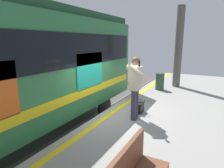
{
  "coord_description": "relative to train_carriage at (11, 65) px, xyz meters",
  "views": [
    {
      "loc": [
        4.9,
        2.83,
        3.08
      ],
      "look_at": [
        0.08,
        0.3,
        1.87
      ],
      "focal_mm": 30.83,
      "sensor_mm": 36.0,
      "label": 1
    }
  ],
  "objects": [
    {
      "name": "ground_plane",
      "position": [
        -1.65,
        1.91,
        -2.46
      ],
      "size": [
        24.97,
        24.97,
        0.0
      ],
      "primitive_type": "plane",
      "color": "#4C4742"
    },
    {
      "name": "platform",
      "position": [
        -1.65,
        3.77,
        -1.97
      ],
      "size": [
        16.65,
        3.73,
        0.97
      ],
      "primitive_type": "cube",
      "color": "gray",
      "rests_on": "ground"
    },
    {
      "name": "safety_line",
      "position": [
        -1.65,
        2.21,
        -1.49
      ],
      "size": [
        16.32,
        0.16,
        0.01
      ],
      "primitive_type": "cube",
      "color": "yellow",
      "rests_on": "platform"
    },
    {
      "name": "track_rail_near",
      "position": [
        -1.65,
        0.71,
        -2.38
      ],
      "size": [
        21.64,
        0.08,
        0.16
      ],
      "primitive_type": "cube",
      "color": "slate",
      "rests_on": "ground"
    },
    {
      "name": "track_rail_far",
      "position": [
        -1.65,
        -0.72,
        -2.38
      ],
      "size": [
        21.64,
        0.08,
        0.16
      ],
      "primitive_type": "cube",
      "color": "slate",
      "rests_on": "ground"
    },
    {
      "name": "train_carriage",
      "position": [
        0.0,
        0.0,
        0.0
      ],
      "size": [
        9.07,
        2.91,
        3.84
      ],
      "color": "#2D723F",
      "rests_on": "ground"
    },
    {
      "name": "passenger",
      "position": [
        -1.49,
        2.95,
        -0.47
      ],
      "size": [
        0.57,
        0.55,
        1.72
      ],
      "color": "#383347",
      "rests_on": "platform"
    },
    {
      "name": "handbag",
      "position": [
        -2.01,
        2.93,
        -1.32
      ],
      "size": [
        0.34,
        0.31,
        0.37
      ],
      "color": "black",
      "rests_on": "platform"
    },
    {
      "name": "station_column",
      "position": [
        -6.13,
        3.27,
        0.34
      ],
      "size": [
        0.35,
        0.35,
        3.67
      ],
      "primitive_type": "cylinder",
      "color": "#59544C",
      "rests_on": "platform"
    },
    {
      "name": "trash_bin",
      "position": [
        -5.13,
        2.74,
        -1.12
      ],
      "size": [
        0.37,
        0.37,
        0.74
      ],
      "primitive_type": "cylinder",
      "color": "#2D4C38",
      "rests_on": "platform"
    }
  ]
}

